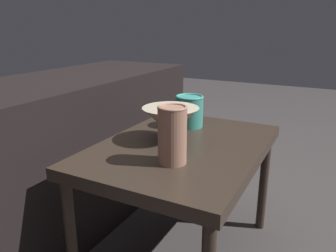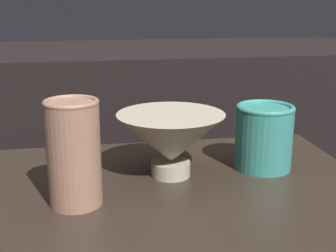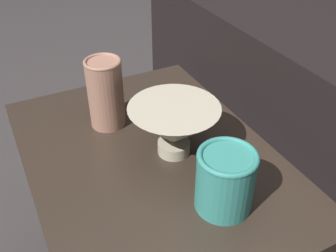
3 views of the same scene
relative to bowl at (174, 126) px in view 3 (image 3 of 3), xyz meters
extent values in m
cube|color=#2D231C|center=(-0.01, -0.05, -0.09)|extent=(0.73, 0.52, 0.04)
cylinder|color=#2D231C|center=(-0.34, -0.28, -0.32)|extent=(0.04, 0.04, 0.42)
cylinder|color=#2D231C|center=(-0.34, 0.17, -0.32)|extent=(0.04, 0.04, 0.42)
cube|color=black|center=(-0.01, 0.52, -0.21)|extent=(1.40, 0.50, 0.64)
cylinder|color=#B2A88E|center=(0.00, 0.00, -0.06)|extent=(0.07, 0.07, 0.03)
cone|color=#B2A88E|center=(0.00, 0.00, 0.00)|extent=(0.20, 0.20, 0.09)
cylinder|color=#996B56|center=(-0.17, -0.09, 0.01)|extent=(0.08, 0.08, 0.17)
torus|color=#996B56|center=(-0.17, -0.09, 0.10)|extent=(0.09, 0.09, 0.01)
cylinder|color=teal|center=(0.18, 0.01, -0.01)|extent=(0.11, 0.11, 0.12)
torus|color=teal|center=(0.18, 0.01, 0.05)|extent=(0.11, 0.11, 0.01)
camera|label=1|loc=(-0.97, -0.50, 0.32)|focal=35.00mm
camera|label=2|loc=(-0.14, -0.80, 0.26)|focal=50.00mm
camera|label=3|loc=(0.61, -0.32, 0.50)|focal=42.00mm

